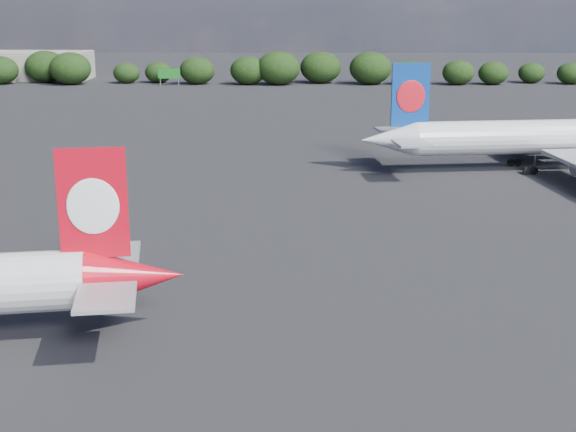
{
  "coord_description": "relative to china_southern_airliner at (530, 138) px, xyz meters",
  "views": [
    {
      "loc": [
        16.57,
        -43.84,
        23.28
      ],
      "look_at": [
        16.0,
        12.0,
        8.0
      ],
      "focal_mm": 50.0,
      "sensor_mm": 36.0,
      "label": 1
    }
  ],
  "objects": [
    {
      "name": "terminal_building",
      "position": [
        -113.86,
        126.14,
        -0.54
      ],
      "size": [
        42.0,
        16.0,
        8.0
      ],
      "color": "gray",
      "rests_on": "ground"
    },
    {
      "name": "china_southern_airliner",
      "position": [
        0.0,
        0.0,
        0.0
      ],
      "size": [
        45.66,
        43.5,
        14.89
      ],
      "color": "silver",
      "rests_on": "ground"
    },
    {
      "name": "billboard_yellow",
      "position": [
        -36.86,
        116.14,
        -0.67
      ],
      "size": [
        5.0,
        0.3,
        5.5
      ],
      "color": "gold",
      "rests_on": "ground"
    },
    {
      "name": "highway_sign",
      "position": [
        -66.86,
        110.14,
        -1.41
      ],
      "size": [
        6.0,
        0.3,
        4.5
      ],
      "color": "#14681B",
      "rests_on": "ground"
    },
    {
      "name": "ground",
      "position": [
        -48.86,
        -5.86,
        -4.54
      ],
      "size": [
        500.0,
        500.0,
        0.0
      ],
      "primitive_type": "plane",
      "color": "black",
      "rests_on": "ground"
    },
    {
      "name": "horizon_treeline",
      "position": [
        -48.36,
        113.74,
        -0.54
      ],
      "size": [
        208.56,
        15.64,
        9.15
      ],
      "color": "black",
      "rests_on": "ground"
    }
  ]
}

